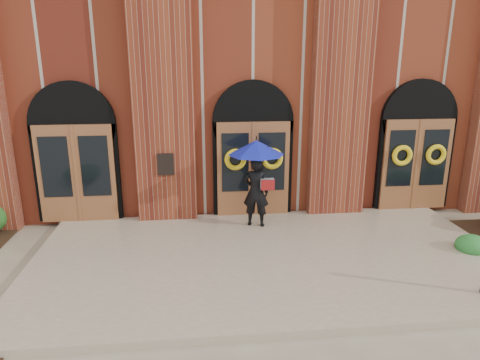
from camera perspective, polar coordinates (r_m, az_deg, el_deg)
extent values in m
plane|color=gray|center=(9.24, 4.03, -11.24)|extent=(90.00, 90.00, 0.00)
cube|color=tan|center=(9.34, 3.88, -10.41)|extent=(10.00, 5.30, 0.15)
cube|color=maroon|center=(17.06, -1.09, 13.54)|extent=(16.00, 12.00, 7.00)
cube|color=black|center=(10.88, -9.87, 2.08)|extent=(0.40, 0.05, 0.55)
cube|color=maroon|center=(10.85, -10.26, 11.93)|extent=(1.50, 0.45, 7.00)
cube|color=maroon|center=(11.46, 13.31, 11.96)|extent=(1.50, 0.45, 7.00)
cube|color=brown|center=(11.55, -20.95, 0.76)|extent=(1.90, 0.10, 2.50)
cylinder|color=black|center=(11.44, -21.40, 7.00)|extent=(2.10, 0.22, 2.10)
cube|color=brown|center=(11.25, 1.77, 1.46)|extent=(1.90, 0.10, 2.50)
cylinder|color=black|center=(11.14, 1.72, 7.87)|extent=(2.10, 0.22, 2.10)
cube|color=brown|center=(12.67, 22.38, 1.89)|extent=(1.90, 0.10, 2.50)
cylinder|color=black|center=(12.57, 22.69, 7.58)|extent=(2.10, 0.22, 2.10)
torus|color=yellow|center=(11.01, -0.61, 2.75)|extent=(0.57, 0.13, 0.57)
torus|color=yellow|center=(11.14, 4.31, 2.86)|extent=(0.57, 0.13, 0.57)
torus|color=yellow|center=(12.28, 20.81, 3.08)|extent=(0.57, 0.13, 0.57)
torus|color=yellow|center=(12.74, 24.68, 3.10)|extent=(0.57, 0.13, 0.57)
imported|color=black|center=(10.58, 2.12, -1.58)|extent=(0.74, 0.59, 1.76)
cone|color=#1521A6|center=(10.30, 2.19, 4.36)|extent=(1.70, 1.70, 0.35)
cylinder|color=black|center=(10.36, 2.47, 1.76)|extent=(0.02, 0.02, 0.59)
cube|color=#9D9FA2|center=(10.42, 3.65, -0.53)|extent=(0.36, 0.25, 0.26)
cube|color=maroon|center=(10.33, 3.74, -0.68)|extent=(0.32, 0.12, 0.26)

